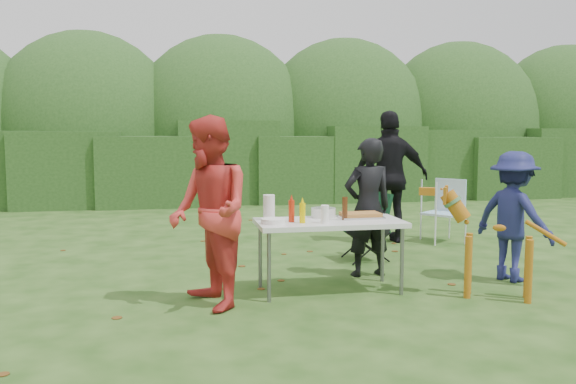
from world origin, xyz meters
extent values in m
plane|color=#1E4211|center=(0.00, 0.00, 0.00)|extent=(80.00, 80.00, 0.00)
cube|color=#23471C|center=(0.00, 8.00, 0.85)|extent=(22.00, 1.40, 1.70)
ellipsoid|color=#3D6628|center=(0.00, 9.60, 1.60)|extent=(20.00, 2.60, 3.20)
cube|color=silver|center=(0.28, 0.28, 0.71)|extent=(1.50, 0.70, 0.05)
cylinder|color=slate|center=(-0.40, 0.00, 0.34)|extent=(0.04, 0.04, 0.69)
cylinder|color=slate|center=(0.96, 0.00, 0.34)|extent=(0.04, 0.04, 0.69)
cylinder|color=slate|center=(-0.40, 0.56, 0.34)|extent=(0.04, 0.04, 0.69)
cylinder|color=slate|center=(0.96, 0.56, 0.34)|extent=(0.04, 0.04, 0.69)
imported|color=black|center=(0.88, 0.84, 0.79)|extent=(0.61, 0.44, 1.57)
imported|color=red|center=(-0.97, -0.06, 0.90)|extent=(0.90, 1.03, 1.81)
imported|color=black|center=(1.87, 2.75, 0.97)|extent=(1.17, 0.55, 1.94)
imported|color=#1A1E51|center=(2.38, 0.32, 0.72)|extent=(0.88, 1.06, 1.43)
cube|color=#B7B7BA|center=(0.64, 0.39, 0.75)|extent=(0.45, 0.30, 0.02)
cube|color=#B17333|center=(0.64, 0.39, 0.78)|extent=(0.40, 0.26, 0.04)
cylinder|color=#EBCC00|center=(-0.03, 0.17, 0.84)|extent=(0.06, 0.06, 0.20)
cylinder|color=red|center=(-0.13, 0.26, 0.85)|extent=(0.06, 0.06, 0.22)
cylinder|color=#47230F|center=(0.44, 0.28, 0.86)|extent=(0.06, 0.06, 0.24)
cylinder|color=white|center=(-0.33, 0.44, 0.87)|extent=(0.12, 0.12, 0.26)
cylinder|color=white|center=(0.18, 0.11, 0.83)|extent=(0.08, 0.08, 0.18)
cylinder|color=silver|center=(0.27, 0.51, 0.79)|extent=(0.26, 0.26, 0.10)
cylinder|color=white|center=(-0.33, 0.19, 0.77)|extent=(0.24, 0.24, 0.05)
camera|label=1|loc=(-1.35, -5.69, 1.68)|focal=38.00mm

